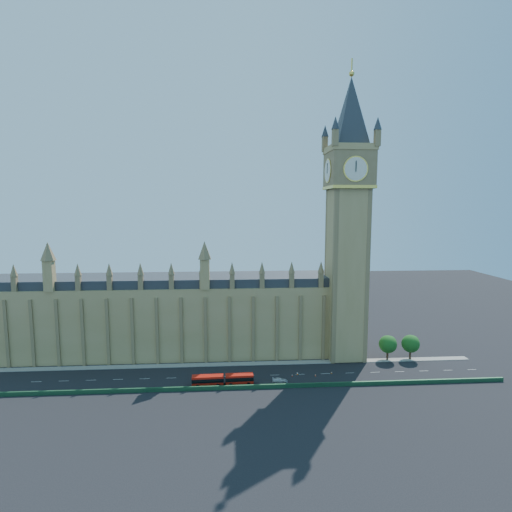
{
  "coord_description": "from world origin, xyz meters",
  "views": [
    {
      "loc": [
        -1.81,
        -118.31,
        51.84
      ],
      "look_at": [
        6.79,
        10.0,
        36.27
      ],
      "focal_mm": 28.0,
      "sensor_mm": 36.0,
      "label": 1
    }
  ],
  "objects": [
    {
      "name": "cone_a",
      "position": [
        19.1,
        -0.2,
        0.39
      ],
      "size": [
        0.63,
        0.63,
        0.78
      ],
      "rotation": [
        0.0,
        0.0,
        -0.36
      ],
      "color": "black",
      "rests_on": "ground"
    },
    {
      "name": "ground",
      "position": [
        0.0,
        0.0,
        0.0
      ],
      "size": [
        400.0,
        400.0,
        0.0
      ],
      "primitive_type": "plane",
      "color": "black",
      "rests_on": "ground"
    },
    {
      "name": "red_bus",
      "position": [
        -4.09,
        -5.92,
        1.61
      ],
      "size": [
        18.08,
        3.43,
        3.06
      ],
      "rotation": [
        0.0,
        0.0,
        0.04
      ],
      "color": "red",
      "rests_on": "ground"
    },
    {
      "name": "car_white",
      "position": [
        12.96,
        -5.24,
        0.65
      ],
      "size": [
        4.6,
        2.13,
        1.3
      ],
      "primitive_type": "imported",
      "rotation": [
        0.0,
        0.0,
        1.5
      ],
      "color": "silver",
      "rests_on": "ground"
    },
    {
      "name": "bridge_parapet",
      "position": [
        0.0,
        -9.0,
        0.6
      ],
      "size": [
        160.0,
        0.6,
        1.2
      ],
      "primitive_type": "cube",
      "color": "#1E4C2D",
      "rests_on": "ground"
    },
    {
      "name": "cone_c",
      "position": [
        24.47,
        -1.69,
        0.31
      ],
      "size": [
        0.48,
        0.48,
        0.62
      ],
      "rotation": [
        0.0,
        0.0,
        0.26
      ],
      "color": "black",
      "rests_on": "ground"
    },
    {
      "name": "kerb_north",
      "position": [
        0.0,
        9.5,
        0.08
      ],
      "size": [
        160.0,
        3.0,
        0.16
      ],
      "primitive_type": "cube",
      "color": "gray",
      "rests_on": "ground"
    },
    {
      "name": "cone_b",
      "position": [
        17.27,
        -1.36,
        0.31
      ],
      "size": [
        0.46,
        0.46,
        0.62
      ],
      "rotation": [
        0.0,
        0.0,
        -0.22
      ],
      "color": "black",
      "rests_on": "ground"
    },
    {
      "name": "palace_westminster",
      "position": [
        -25.0,
        22.0,
        13.86
      ],
      "size": [
        120.0,
        20.0,
        28.0
      ],
      "color": "#A58950",
      "rests_on": "ground"
    },
    {
      "name": "tree_east_near",
      "position": [
        52.22,
        10.08,
        5.64
      ],
      "size": [
        6.0,
        6.0,
        8.5
      ],
      "color": "#382619",
      "rests_on": "ground"
    },
    {
      "name": "car_grey",
      "position": [
        -0.28,
        -2.48,
        0.7
      ],
      "size": [
        4.12,
        1.66,
        1.4
      ],
      "primitive_type": "imported",
      "rotation": [
        0.0,
        0.0,
        1.57
      ],
      "color": "#3B3D42",
      "rests_on": "ground"
    },
    {
      "name": "tree_east_far",
      "position": [
        60.22,
        10.08,
        5.64
      ],
      "size": [
        6.0,
        6.0,
        8.5
      ],
      "color": "#382619",
      "rests_on": "ground"
    },
    {
      "name": "cone_d",
      "position": [
        29.95,
        -0.12,
        0.31
      ],
      "size": [
        0.4,
        0.4,
        0.64
      ],
      "rotation": [
        0.0,
        0.0,
        -0.01
      ],
      "color": "black",
      "rests_on": "ground"
    },
    {
      "name": "car_silver",
      "position": [
        2.91,
        -5.98,
        0.66
      ],
      "size": [
        4.07,
        1.53,
        1.33
      ],
      "primitive_type": "imported",
      "rotation": [
        0.0,
        0.0,
        1.54
      ],
      "color": "#A4A7AC",
      "rests_on": "ground"
    },
    {
      "name": "elizabeth_tower",
      "position": [
        38.0,
        13.99,
        54.56
      ],
      "size": [
        20.59,
        20.59,
        105.0
      ],
      "color": "#A58950",
      "rests_on": "ground"
    }
  ]
}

